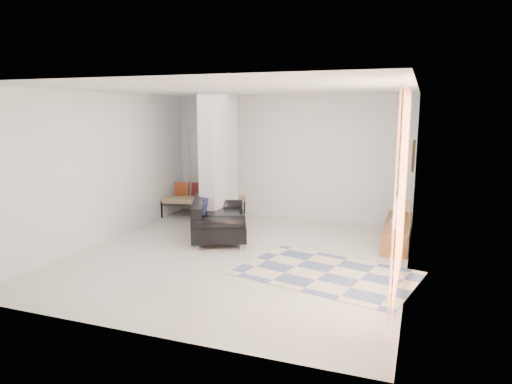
% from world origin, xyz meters
% --- Properties ---
extents(floor, '(6.00, 6.00, 0.00)m').
position_xyz_m(floor, '(0.00, 0.00, 0.00)').
color(floor, beige).
rests_on(floor, ground).
extents(ceiling, '(6.00, 6.00, 0.00)m').
position_xyz_m(ceiling, '(0.00, 0.00, 2.80)').
color(ceiling, white).
rests_on(ceiling, wall_back).
extents(wall_back, '(6.00, 0.00, 6.00)m').
position_xyz_m(wall_back, '(0.00, 3.00, 1.40)').
color(wall_back, white).
rests_on(wall_back, ground).
extents(wall_front, '(6.00, 0.00, 6.00)m').
position_xyz_m(wall_front, '(0.00, -3.00, 1.40)').
color(wall_front, white).
rests_on(wall_front, ground).
extents(wall_left, '(0.00, 6.00, 6.00)m').
position_xyz_m(wall_left, '(-2.75, 0.00, 1.40)').
color(wall_left, white).
rests_on(wall_left, ground).
extents(wall_right, '(0.00, 6.00, 6.00)m').
position_xyz_m(wall_right, '(2.75, 0.00, 1.40)').
color(wall_right, white).
rests_on(wall_right, ground).
extents(partition_column, '(0.35, 1.20, 2.80)m').
position_xyz_m(partition_column, '(-1.10, 1.60, 1.40)').
color(partition_column, '#B7BCBF').
rests_on(partition_column, floor).
extents(hallway_door, '(0.85, 0.06, 2.04)m').
position_xyz_m(hallway_door, '(-2.10, 2.96, 1.02)').
color(hallway_door, beige).
rests_on(hallway_door, floor).
extents(curtain, '(0.00, 2.55, 2.55)m').
position_xyz_m(curtain, '(2.67, -1.15, 1.45)').
color(curtain, '#FF8443').
rests_on(curtain, wall_right).
extents(wall_art, '(0.04, 0.45, 0.55)m').
position_xyz_m(wall_art, '(2.72, 1.70, 1.65)').
color(wall_art, '#311C0D').
rests_on(wall_art, wall_right).
extents(media_console, '(0.45, 1.94, 0.80)m').
position_xyz_m(media_console, '(2.52, 1.70, 0.20)').
color(media_console, brown).
rests_on(media_console, floor).
extents(loveseat, '(1.58, 1.93, 0.76)m').
position_xyz_m(loveseat, '(-0.82, 0.81, 0.35)').
color(loveseat, silver).
rests_on(loveseat, floor).
extents(daybed, '(1.95, 1.09, 0.77)m').
position_xyz_m(daybed, '(-1.93, 2.47, 0.41)').
color(daybed, black).
rests_on(daybed, floor).
extents(area_rug, '(2.91, 2.26, 0.01)m').
position_xyz_m(area_rug, '(1.60, -0.39, 0.01)').
color(area_rug, beige).
rests_on(area_rug, floor).
extents(cylinder_lamp, '(0.10, 0.10, 0.53)m').
position_xyz_m(cylinder_lamp, '(2.50, 1.17, 0.66)').
color(cylinder_lamp, white).
rests_on(cylinder_lamp, media_console).
extents(bronze_figurine, '(0.12, 0.12, 0.23)m').
position_xyz_m(bronze_figurine, '(2.47, 2.28, 0.52)').
color(bronze_figurine, '#311F16').
rests_on(bronze_figurine, media_console).
extents(vase, '(0.17, 0.17, 0.18)m').
position_xyz_m(vase, '(2.47, 1.41, 0.49)').
color(vase, white).
rests_on(vase, media_console).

